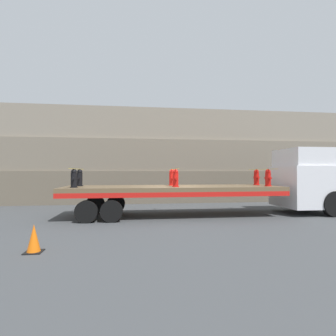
{
  "coord_description": "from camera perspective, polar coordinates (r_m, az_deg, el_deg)",
  "views": [
    {
      "loc": [
        -1.77,
        -11.83,
        2.0
      ],
      "look_at": [
        -0.26,
        0.0,
        2.18
      ],
      "focal_mm": 28.0,
      "sensor_mm": 36.0,
      "label": 1
    }
  ],
  "objects": [
    {
      "name": "cargo_strap_middle",
      "position": [
        11.97,
        1.23,
        -0.24
      ],
      "size": [
        0.05,
        2.8,
        0.01
      ],
      "color": "yellow",
      "rests_on": "fire_hydrant_red_near_1"
    },
    {
      "name": "cargo_strap_front",
      "position": [
        13.29,
        19.76,
        -0.25
      ],
      "size": [
        0.05,
        2.8,
        0.01
      ],
      "color": "yellow",
      "rests_on": "fire_hydrant_red_near_2"
    },
    {
      "name": "fire_hydrant_red_near_1",
      "position": [
        11.4,
        1.65,
        -2.25
      ],
      "size": [
        0.31,
        0.48,
        0.77
      ],
      "color": "red",
      "rests_on": "flatbed_trailer"
    },
    {
      "name": "fire_hydrant_black_far_0",
      "position": [
        12.66,
        -18.68,
        -2.07
      ],
      "size": [
        0.31,
        0.48,
        0.77
      ],
      "color": "black",
      "rests_on": "flatbed_trailer"
    },
    {
      "name": "fire_hydrant_black_near_0",
      "position": [
        11.54,
        -19.81,
        -2.18
      ],
      "size": [
        0.31,
        0.48,
        0.77
      ],
      "color": "black",
      "rests_on": "flatbed_trailer"
    },
    {
      "name": "fire_hydrant_red_far_1",
      "position": [
        12.53,
        0.84,
        -2.13
      ],
      "size": [
        0.31,
        0.48,
        0.77
      ],
      "color": "red",
      "rests_on": "flatbed_trailer"
    },
    {
      "name": "fire_hydrant_red_far_2",
      "position": [
        13.8,
        18.69,
        -1.97
      ],
      "size": [
        0.31,
        0.48,
        0.77
      ],
      "color": "red",
      "rests_on": "flatbed_trailer"
    },
    {
      "name": "flatbed_trailer",
      "position": [
        11.93,
        -1.19,
        -5.1
      ],
      "size": [
        9.74,
        2.69,
        1.35
      ],
      "color": "brown",
      "rests_on": "ground_plane"
    },
    {
      "name": "ground_plane",
      "position": [
        12.13,
        1.23,
        -10.36
      ],
      "size": [
        120.0,
        120.0,
        0.0
      ],
      "primitive_type": "plane",
      "color": "#3F4244"
    },
    {
      "name": "fire_hydrant_red_near_2",
      "position": [
        12.78,
        20.94,
        -2.04
      ],
      "size": [
        0.31,
        0.48,
        0.77
      ],
      "color": "red",
      "rests_on": "flatbed_trailer"
    },
    {
      "name": "traffic_cone",
      "position": [
        7.52,
        -27.18,
        -13.52
      ],
      "size": [
        0.41,
        0.41,
        0.7
      ],
      "color": "black",
      "rests_on": "ground_plane"
    },
    {
      "name": "truck_cab",
      "position": [
        14.54,
        28.25,
        -2.45
      ],
      "size": [
        2.7,
        2.61,
        3.12
      ],
      "color": "silver",
      "rests_on": "ground_plane"
    },
    {
      "name": "cargo_strap_rear",
      "position": [
        12.1,
        -19.21,
        -0.2
      ],
      "size": [
        0.05,
        2.8,
        0.01
      ],
      "color": "yellow",
      "rests_on": "fire_hydrant_black_near_0"
    },
    {
      "name": "rock_cliff",
      "position": [
        18.23,
        -1.69,
        2.54
      ],
      "size": [
        60.0,
        3.3,
        6.17
      ],
      "color": "#665B4C",
      "rests_on": "ground_plane"
    }
  ]
}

